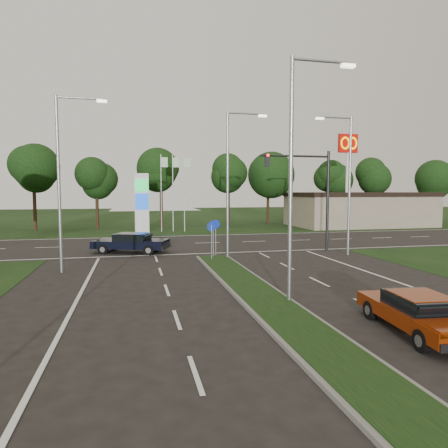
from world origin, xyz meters
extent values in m
plane|color=black|center=(0.00, 0.00, 0.00)|extent=(160.00, 160.00, 0.00)
cube|color=black|center=(0.00, 55.00, 0.00)|extent=(160.00, 50.00, 0.02)
cube|color=black|center=(0.00, 24.00, 0.00)|extent=(160.00, 12.00, 0.02)
cube|color=slate|center=(0.00, 4.00, 0.06)|extent=(2.00, 26.00, 0.12)
cube|color=gray|center=(22.00, 36.00, 2.00)|extent=(16.00, 9.00, 4.00)
cylinder|color=gray|center=(0.80, 6.00, 4.50)|extent=(0.16, 0.16, 9.00)
cylinder|color=gray|center=(1.90, 6.00, 8.90)|extent=(2.20, 0.10, 0.10)
cube|color=#FFF2CC|center=(3.00, 6.00, 8.80)|extent=(0.50, 0.22, 0.12)
cylinder|color=gray|center=(0.80, 16.00, 4.50)|extent=(0.16, 0.16, 9.00)
cylinder|color=gray|center=(1.90, 16.00, 8.90)|extent=(2.20, 0.10, 0.10)
cube|color=#FFF2CC|center=(3.00, 16.00, 8.80)|extent=(0.50, 0.22, 0.12)
cylinder|color=gray|center=(-8.50, 14.00, 4.50)|extent=(0.16, 0.16, 9.00)
cylinder|color=gray|center=(-7.40, 14.00, 8.90)|extent=(2.20, 0.10, 0.10)
cube|color=#FFF2CC|center=(-6.30, 14.00, 8.80)|extent=(0.50, 0.22, 0.12)
cylinder|color=gray|center=(9.00, 16.00, 4.50)|extent=(0.16, 0.16, 9.00)
cylinder|color=gray|center=(7.90, 16.00, 8.90)|extent=(2.20, 0.10, 0.10)
cube|color=#FFF2CC|center=(6.80, 16.00, 8.80)|extent=(0.50, 0.22, 0.12)
cylinder|color=black|center=(8.50, 18.00, 3.50)|extent=(0.20, 0.20, 7.00)
cylinder|color=black|center=(6.00, 18.00, 6.60)|extent=(5.00, 0.14, 0.14)
cube|color=black|center=(4.00, 18.00, 6.30)|extent=(0.28, 0.28, 0.90)
sphere|color=#FF190C|center=(4.00, 17.82, 6.60)|extent=(0.20, 0.20, 0.20)
cylinder|color=gray|center=(-0.30, 15.50, 1.10)|extent=(0.06, 0.06, 2.20)
cylinder|color=#0C26A5|center=(-0.30, 15.50, 2.10)|extent=(0.56, 0.04, 0.56)
cylinder|color=gray|center=(0.00, 16.50, 1.10)|extent=(0.06, 0.06, 2.20)
cylinder|color=#0C26A5|center=(0.00, 16.50, 2.10)|extent=(0.56, 0.04, 0.56)
cylinder|color=gray|center=(0.30, 17.20, 1.10)|extent=(0.06, 0.06, 2.20)
cylinder|color=#0C26A5|center=(0.30, 17.20, 2.10)|extent=(0.56, 0.04, 0.56)
cube|color=silver|center=(-4.00, 33.00, 3.00)|extent=(1.40, 0.30, 6.00)
cube|color=#0CA53F|center=(-4.00, 32.82, 4.80)|extent=(1.30, 0.08, 1.20)
cube|color=#0C3FBF|center=(-4.00, 32.82, 3.20)|extent=(1.30, 0.08, 1.60)
cylinder|color=silver|center=(-2.00, 34.00, 4.00)|extent=(0.08, 0.08, 8.00)
cube|color=#B2D8B2|center=(-1.65, 34.00, 7.20)|extent=(0.70, 0.02, 1.00)
cylinder|color=silver|center=(-0.80, 34.00, 4.00)|extent=(0.08, 0.08, 8.00)
cube|color=#B2D8B2|center=(-0.45, 34.00, 7.20)|extent=(0.70, 0.02, 1.00)
cylinder|color=silver|center=(0.40, 34.00, 4.00)|extent=(0.08, 0.08, 8.00)
cube|color=#B2D8B2|center=(0.75, 34.00, 7.20)|extent=(0.70, 0.02, 1.00)
cylinder|color=silver|center=(18.00, 32.00, 5.00)|extent=(0.30, 0.30, 10.00)
cube|color=#BF0C07|center=(18.00, 32.00, 9.40)|extent=(2.20, 0.35, 2.00)
torus|color=#FFC600|center=(17.55, 31.78, 9.40)|extent=(1.06, 0.16, 1.06)
torus|color=#FFC600|center=(18.45, 31.78, 9.40)|extent=(1.06, 0.16, 1.06)
cylinder|color=black|center=(0.00, 40.00, 2.20)|extent=(0.36, 0.36, 4.40)
sphere|color=black|center=(0.00, 40.00, 6.50)|extent=(6.00, 6.00, 6.00)
sphere|color=black|center=(0.30, 39.80, 7.50)|extent=(4.80, 4.80, 4.80)
cube|color=maroon|center=(3.36, 2.26, 0.53)|extent=(2.12, 4.41, 0.44)
cube|color=black|center=(3.35, 2.18, 0.95)|extent=(1.65, 2.00, 0.41)
cube|color=maroon|center=(3.35, 2.18, 1.15)|extent=(1.53, 1.66, 0.04)
cylinder|color=black|center=(2.69, 3.69, 0.30)|extent=(0.25, 0.62, 0.60)
cylinder|color=black|center=(4.27, 3.55, 0.30)|extent=(0.25, 0.62, 0.60)
cylinder|color=black|center=(2.45, 0.97, 0.30)|extent=(0.25, 0.62, 0.60)
cube|color=black|center=(-5.04, 20.00, 0.62)|extent=(5.33, 3.65, 0.50)
cube|color=black|center=(-4.95, 19.96, 1.10)|extent=(2.64, 2.38, 0.47)
cube|color=black|center=(-4.95, 19.96, 1.34)|extent=(2.24, 2.14, 0.04)
cylinder|color=black|center=(-6.85, 19.70, 0.35)|extent=(0.73, 0.46, 0.70)
cylinder|color=black|center=(-6.18, 21.43, 0.35)|extent=(0.73, 0.46, 0.70)
cylinder|color=black|center=(-3.90, 18.57, 0.35)|extent=(0.73, 0.46, 0.70)
cylinder|color=black|center=(-3.23, 20.30, 0.35)|extent=(0.73, 0.46, 0.70)
camera|label=1|loc=(-4.81, -7.73, 4.17)|focal=32.00mm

